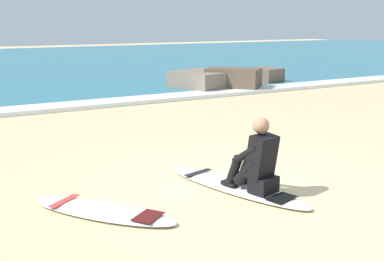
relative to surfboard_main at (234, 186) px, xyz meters
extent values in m
plane|color=#CCB584|center=(0.14, -0.05, -0.04)|extent=(80.00, 80.00, 0.00)
cube|color=white|center=(0.14, 7.16, 0.02)|extent=(80.00, 0.90, 0.11)
ellipsoid|color=white|center=(0.00, 0.00, 0.00)|extent=(1.06, 2.44, 0.07)
cube|color=black|center=(-0.16, 0.65, 0.04)|extent=(0.49, 0.21, 0.01)
cube|color=black|center=(0.18, -0.74, 0.04)|extent=(0.41, 0.32, 0.01)
cube|color=black|center=(0.11, -0.47, 0.14)|extent=(0.37, 0.33, 0.20)
cylinder|color=black|center=(-0.03, -0.31, 0.29)|extent=(0.24, 0.43, 0.43)
cylinder|color=black|center=(-0.09, -0.12, 0.26)|extent=(0.17, 0.28, 0.42)
cube|color=black|center=(-0.11, -0.05, 0.07)|extent=(0.15, 0.24, 0.05)
cylinder|color=black|center=(0.17, -0.27, 0.29)|extent=(0.24, 0.43, 0.43)
cylinder|color=black|center=(0.14, -0.07, 0.26)|extent=(0.17, 0.28, 0.42)
cube|color=black|center=(0.13, 0.00, 0.07)|extent=(0.15, 0.24, 0.05)
cube|color=black|center=(0.10, -0.43, 0.49)|extent=(0.40, 0.36, 0.57)
sphere|color=#A37556|center=(0.10, -0.40, 0.88)|extent=(0.21, 0.21, 0.21)
cylinder|color=black|center=(-0.07, -0.32, 0.52)|extent=(0.18, 0.41, 0.31)
cylinder|color=black|center=(0.21, -0.25, 0.52)|extent=(0.18, 0.41, 0.31)
ellipsoid|color=silver|center=(-1.82, 0.06, 0.00)|extent=(1.51, 1.87, 0.07)
cube|color=red|center=(-2.12, 0.50, 0.04)|extent=(0.45, 0.35, 0.01)
cube|color=#4A1311|center=(-1.47, -0.44, 0.04)|extent=(0.44, 0.40, 0.01)
cube|color=brown|center=(7.37, 8.56, 0.24)|extent=(1.05, 1.29, 0.56)
cube|color=#756656|center=(4.73, 8.32, 0.26)|extent=(2.04, 2.07, 0.60)
cube|color=brown|center=(5.49, 7.76, 0.31)|extent=(1.80, 1.89, 0.69)
camera|label=1|loc=(-3.67, -5.09, 2.14)|focal=46.54mm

